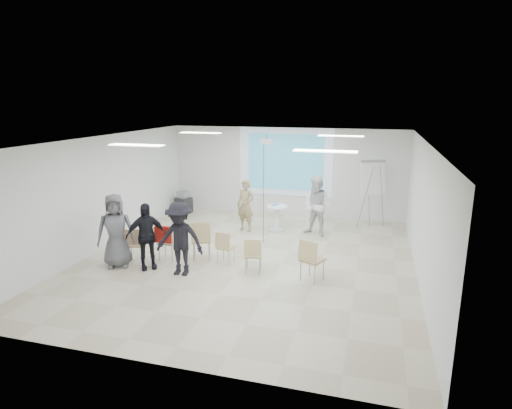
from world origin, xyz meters
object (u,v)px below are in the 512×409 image
(player_right, at_px, (317,203))
(laptop, at_px, (202,238))
(chair_right_inner, at_px, (253,253))
(pedestal_table, at_px, (277,217))
(chair_left_mid, at_px, (167,240))
(flipchart_easel, at_px, (373,178))
(av_cart, at_px, (184,203))
(chair_center, at_px, (225,245))
(chair_left_inner, at_px, (201,237))
(chair_far_left, at_px, (135,242))
(audience_outer, at_px, (115,226))
(chair_right_far, at_px, (311,257))
(player_left, at_px, (246,202))
(audience_left, at_px, (146,231))
(audience_mid, at_px, (180,234))

(player_right, xyz_separation_m, laptop, (-2.52, -2.70, -0.44))
(player_right, distance_m, chair_right_inner, 3.44)
(pedestal_table, xyz_separation_m, chair_left_mid, (-2.07, -3.16, 0.10))
(chair_left_mid, height_order, flipchart_easel, flipchart_easel)
(flipchart_easel, xyz_separation_m, av_cart, (-6.38, -0.02, -1.20))
(chair_center, bearing_deg, chair_left_inner, 179.65)
(player_right, relative_size, chair_center, 2.44)
(player_right, distance_m, chair_left_inner, 3.76)
(chair_far_left, height_order, flipchart_easel, flipchart_easel)
(laptop, xyz_separation_m, audience_outer, (-1.76, -1.02, 0.46))
(player_right, height_order, chair_right_far, player_right)
(chair_far_left, relative_size, chair_right_far, 0.91)
(pedestal_table, height_order, chair_center, chair_center)
(chair_left_inner, bearing_deg, player_left, 62.34)
(chair_left_inner, xyz_separation_m, audience_outer, (-1.79, -0.91, 0.40))
(chair_left_inner, xyz_separation_m, chair_center, (0.64, -0.08, -0.12))
(chair_right_inner, xyz_separation_m, flipchart_easel, (2.53, 4.53, 1.06))
(chair_left_mid, relative_size, audience_left, 0.50)
(chair_left_mid, xyz_separation_m, av_cart, (-1.56, 4.32, -0.18))
(chair_left_mid, bearing_deg, laptop, 22.36)
(chair_left_inner, bearing_deg, audience_left, -161.12)
(player_left, height_order, chair_far_left, player_left)
(audience_left, bearing_deg, laptop, 4.74)
(player_right, distance_m, chair_right_far, 3.40)
(chair_right_inner, xyz_separation_m, audience_mid, (-1.57, -0.52, 0.48))
(player_left, distance_m, audience_outer, 4.16)
(chair_far_left, relative_size, chair_left_inner, 0.87)
(chair_right_inner, relative_size, chair_right_far, 0.87)
(chair_far_left, xyz_separation_m, audience_left, (0.49, -0.27, 0.40))
(chair_right_far, distance_m, audience_left, 3.86)
(pedestal_table, xyz_separation_m, chair_center, (-0.62, -2.98, 0.03))
(chair_right_inner, height_order, chair_right_far, chair_right_far)
(player_left, bearing_deg, chair_right_inner, -54.92)
(chair_left_mid, distance_m, audience_mid, 1.09)
(chair_center, height_order, chair_right_inner, chair_right_inner)
(chair_far_left, distance_m, audience_left, 0.69)
(chair_far_left, distance_m, chair_right_far, 4.32)
(flipchart_easel, relative_size, av_cart, 2.71)
(chair_left_inner, height_order, laptop, chair_left_inner)
(av_cart, bearing_deg, flipchart_easel, 20.83)
(audience_outer, bearing_deg, chair_left_mid, 6.20)
(pedestal_table, relative_size, audience_left, 0.44)
(player_right, height_order, audience_mid, player_right)
(chair_center, xyz_separation_m, audience_mid, (-0.75, -0.89, 0.49))
(player_left, xyz_separation_m, audience_outer, (-2.12, -3.57, 0.10))
(pedestal_table, bearing_deg, chair_left_inner, -113.41)
(player_left, bearing_deg, flipchart_easel, 36.32)
(audience_left, height_order, audience_outer, audience_outer)
(chair_center, height_order, flipchart_easel, flipchart_easel)
(chair_left_mid, xyz_separation_m, chair_right_inner, (2.28, -0.19, -0.05))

